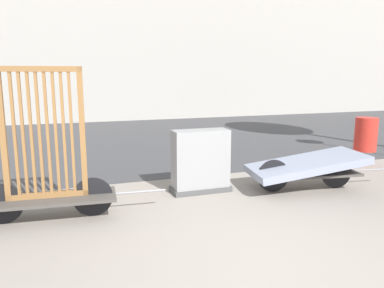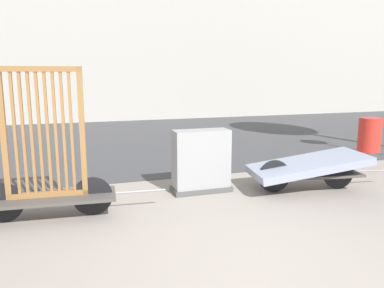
% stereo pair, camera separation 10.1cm
% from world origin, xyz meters
% --- Properties ---
extents(ground_plane, '(60.00, 60.00, 0.00)m').
position_xyz_m(ground_plane, '(0.00, 0.00, 0.00)').
color(ground_plane, gray).
extents(road_strip, '(56.00, 9.23, 0.01)m').
position_xyz_m(road_strip, '(0.00, 8.01, 0.00)').
color(road_strip, '#424244').
rests_on(road_strip, ground_plane).
extents(bike_cart_with_bedframe, '(2.46, 0.76, 2.01)m').
position_xyz_m(bike_cart_with_bedframe, '(-2.01, 2.00, 0.67)').
color(bike_cart_with_bedframe, '#4C4742').
rests_on(bike_cart_with_bedframe, ground_plane).
extents(bike_cart_with_mattress, '(2.55, 1.21, 0.63)m').
position_xyz_m(bike_cart_with_mattress, '(2.02, 2.00, 0.40)').
color(bike_cart_with_mattress, '#4C4742').
rests_on(bike_cart_with_mattress, ground_plane).
extents(utility_cabinet, '(0.98, 0.42, 1.03)m').
position_xyz_m(utility_cabinet, '(0.32, 2.51, 0.47)').
color(utility_cabinet, '#4C4C4C').
rests_on(utility_cabinet, ground_plane).
extents(trash_bin, '(0.45, 0.45, 1.03)m').
position_xyz_m(trash_bin, '(4.24, 3.04, 0.67)').
color(trash_bin, gray).
rests_on(trash_bin, ground_plane).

